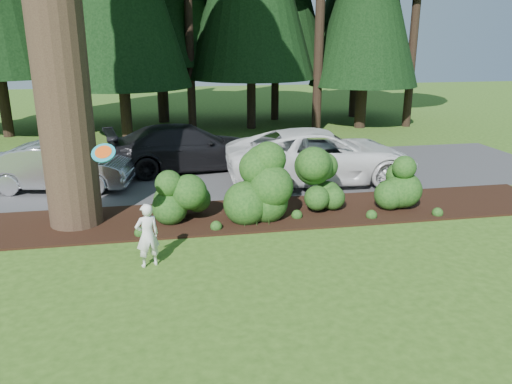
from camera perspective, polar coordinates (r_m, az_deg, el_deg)
ground at (r=10.01m, az=4.37°, el=-8.81°), size 80.00×80.00×0.00m
mulch_bed at (r=12.92m, az=0.71°, el=-2.52°), size 16.00×2.50×0.05m
driveway at (r=16.93m, az=-2.09°, el=2.22°), size 22.00×6.00×0.03m
shrub_row at (r=12.74m, az=4.22°, el=0.86°), size 6.53×1.60×1.61m
lily_cluster at (r=11.93m, az=0.10°, el=-1.83°), size 0.69×0.09×0.57m
car_silver_wagon at (r=15.95m, az=-21.55°, el=2.70°), size 4.39×2.13×1.39m
car_white_suv at (r=15.79m, az=7.45°, el=4.14°), size 6.10×3.08×1.66m
car_dark_suv at (r=17.27m, az=-7.90°, el=5.07°), size 5.67×3.07×1.56m
child at (r=10.10m, az=-12.31°, el=-4.86°), size 0.56×0.46×1.31m
frisbee at (r=10.05m, az=-17.05°, el=4.32°), size 0.50×0.38×0.36m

